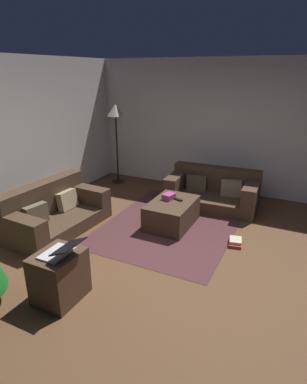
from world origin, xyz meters
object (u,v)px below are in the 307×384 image
couch_right (213,191)px  laptop (61,251)px  side_table (59,276)px  book_stack (235,242)px  ottoman (172,213)px  corner_lamp (116,117)px  couch_left (53,212)px  gift_box (169,196)px  tv_remote (178,199)px

couch_right → laptop: (-3.30, 0.68, 0.34)m
side_table → book_stack: 2.50m
ottoman → corner_lamp: bearing=52.8°
couch_left → ottoman: size_ratio=1.80×
couch_left → couch_right: (2.03, -1.99, -0.01)m
couch_right → gift_box: size_ratio=8.61×
tv_remote → side_table: 2.34m
gift_box → laptop: 2.29m
gift_box → corner_lamp: corner_lamp is taller
couch_left → side_table: size_ratio=3.03×
corner_lamp → couch_left: bearing=-172.8°
ottoman → side_table: (-2.19, 0.39, 0.07)m
gift_box → side_table: 2.30m
ottoman → book_stack: (-0.18, -1.08, -0.16)m
ottoman → gift_box: bearing=49.6°
gift_box → side_table: size_ratio=0.35×
couch_left → gift_box: (1.00, -1.54, 0.17)m
side_table → corner_lamp: bearing=22.9°
gift_box → corner_lamp: bearing=53.0°
tv_remote → side_table: size_ratio=0.29×
couch_right → book_stack: size_ratio=5.12×
couch_left → book_stack: couch_left is taller
tv_remote → corner_lamp: (1.36, 2.00, 1.03)m
side_table → gift_box: bearing=-7.4°
tv_remote → book_stack: tv_remote is taller
tv_remote → laptop: laptop is taller
couch_right → side_table: bearing=75.0°
couch_left → corner_lamp: 2.68m
couch_left → couch_right: couch_left is taller
side_table → laptop: (0.00, -0.06, 0.33)m
couch_left → gift_box: bearing=126.0°
gift_box → side_table: side_table is taller
side_table → couch_right: bearing=-12.6°
ottoman → gift_box: (0.08, 0.09, 0.25)m
book_stack → couch_right: bearing=29.2°
tv_remote → laptop: bearing=-172.5°
couch_left → gift_box: 1.85m
ottoman → laptop: laptop is taller
laptop → couch_right: bearing=-11.6°
gift_box → book_stack: bearing=-102.5°
ottoman → side_table: bearing=170.0°
laptop → book_stack: laptop is taller
tv_remote → laptop: size_ratio=0.39×
couch_left → tv_remote: 1.98m
tv_remote → corner_lamp: 2.63m
gift_box → side_table: bearing=172.6°
corner_lamp → ottoman: bearing=-127.2°
couch_right → ottoman: (-1.11, 0.35, -0.07)m
gift_box → couch_right: bearing=-23.4°
side_table → corner_lamp: (3.66, 1.55, 1.17)m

